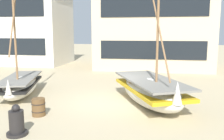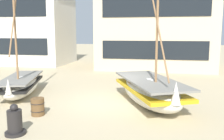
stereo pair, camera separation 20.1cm
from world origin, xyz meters
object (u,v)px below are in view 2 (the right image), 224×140
(capstan_winch, at_px, (15,122))
(fishing_boat_near_left, at_px, (21,85))
(fishing_boat_centre_large, at_px, (150,91))
(wooden_barrel, at_px, (38,107))
(harbor_building_main, at_px, (155,30))
(harbor_building_annex, at_px, (25,28))

(capstan_winch, bearing_deg, fishing_boat_near_left, 119.05)
(fishing_boat_centre_large, height_order, wooden_barrel, fishing_boat_centre_large)
(harbor_building_main, bearing_deg, wooden_barrel, -106.38)
(capstan_winch, height_order, harbor_building_main, harbor_building_main)
(fishing_boat_centre_large, distance_m, capstan_winch, 5.85)
(fishing_boat_near_left, relative_size, harbor_building_annex, 0.62)
(fishing_boat_near_left, xyz_separation_m, capstan_winch, (2.58, -4.65, -0.15))
(fishing_boat_near_left, relative_size, fishing_boat_centre_large, 1.03)
(capstan_winch, relative_size, harbor_building_annex, 0.10)
(wooden_barrel, bearing_deg, harbor_building_main, 73.62)
(fishing_boat_centre_large, distance_m, harbor_building_annex, 19.56)
(capstan_winch, xyz_separation_m, wooden_barrel, (-0.19, 1.86, -0.06))
(wooden_barrel, bearing_deg, capstan_winch, -84.31)
(harbor_building_main, bearing_deg, capstan_winch, -103.99)
(fishing_boat_centre_large, bearing_deg, harbor_building_main, 90.37)
(harbor_building_main, xyz_separation_m, harbor_building_annex, (-13.85, 1.19, 0.18))
(harbor_building_annex, bearing_deg, fishing_boat_centre_large, -43.84)
(fishing_boat_near_left, xyz_separation_m, harbor_building_annex, (-7.21, 12.85, 3.19))
(capstan_winch, xyz_separation_m, harbor_building_main, (4.06, 16.31, 3.17))
(fishing_boat_near_left, relative_size, wooden_barrel, 8.80)
(fishing_boat_centre_large, xyz_separation_m, wooden_barrel, (-4.33, -2.26, -0.31))
(capstan_winch, bearing_deg, harbor_building_annex, 119.22)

